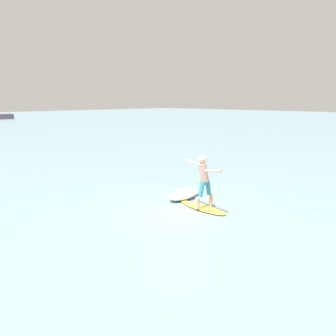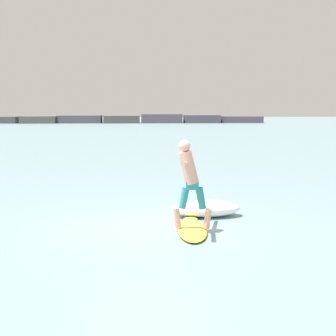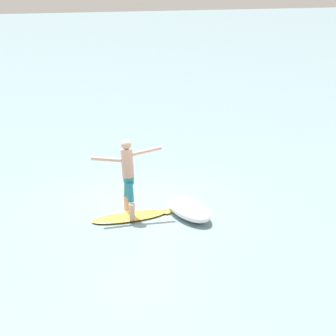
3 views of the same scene
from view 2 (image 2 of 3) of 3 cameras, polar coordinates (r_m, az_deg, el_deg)
ground_plane at (r=10.42m, az=-1.95°, el=-6.98°), size 200.00×200.00×0.00m
rock_jetty_breakwater at (r=72.28m, az=-6.16°, el=5.94°), size 43.35×4.98×1.35m
surfboard at (r=9.91m, az=2.96°, el=-7.51°), size 0.71×2.03×0.22m
surfer at (r=9.64m, az=2.59°, el=-1.02°), size 0.82×1.71×1.85m
wave_foam_at_tail at (r=11.21m, az=4.69°, el=-4.95°), size 1.70×0.89×0.38m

